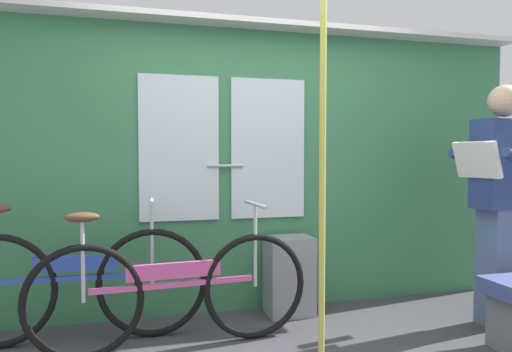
{
  "coord_description": "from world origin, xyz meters",
  "views": [
    {
      "loc": [
        -0.88,
        -2.42,
        1.24
      ],
      "look_at": [
        -0.07,
        0.65,
        1.09
      ],
      "focal_mm": 32.48,
      "sensor_mm": 36.0,
      "label": 1
    }
  ],
  "objects": [
    {
      "name": "handrail_pole",
      "position": [
        0.12,
        -0.05,
        1.11
      ],
      "size": [
        0.04,
        0.04,
        2.22
      ],
      "primitive_type": "cylinder",
      "color": "#C6C14C",
      "rests_on": "ground_plane"
    },
    {
      "name": "passenger_reading_newspaper",
      "position": [
        1.7,
        0.36,
        0.92
      ],
      "size": [
        0.62,
        0.55,
        1.74
      ],
      "rotation": [
        0.0,
        0.0,
        3.34
      ],
      "color": "slate",
      "rests_on": "ground_plane"
    },
    {
      "name": "bicycle_leaning_behind",
      "position": [
        -1.26,
        0.78,
        0.39
      ],
      "size": [
        1.71,
        0.44,
        0.95
      ],
      "rotation": [
        0.0,
        0.0,
        -0.05
      ],
      "color": "black",
      "rests_on": "ground_plane"
    },
    {
      "name": "train_door_wall",
      "position": [
        -0.01,
        1.16,
        1.18
      ],
      "size": [
        4.71,
        0.28,
        2.26
      ],
      "color": "#387A4C",
      "rests_on": "ground_plane"
    },
    {
      "name": "bicycle_near_door",
      "position": [
        -0.65,
        0.51,
        0.38
      ],
      "size": [
        1.79,
        0.44,
        0.92
      ],
      "rotation": [
        0.0,
        0.0,
        0.07
      ],
      "color": "black",
      "rests_on": "ground_plane"
    },
    {
      "name": "trash_bin_by_wall",
      "position": [
        0.27,
        0.95,
        0.3
      ],
      "size": [
        0.35,
        0.28,
        0.6
      ],
      "primitive_type": "cube",
      "color": "gray",
      "rests_on": "ground_plane"
    }
  ]
}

